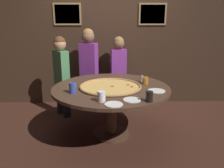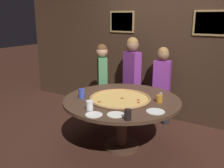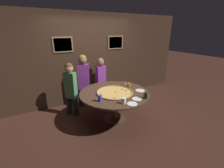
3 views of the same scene
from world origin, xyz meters
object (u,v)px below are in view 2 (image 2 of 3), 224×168
at_px(drink_cup_centre_back, 82,94).
at_px(diner_centre_back, 162,81).
at_px(white_plate_left_side, 155,111).
at_px(condiment_shaker, 161,96).
at_px(drink_cup_near_right, 90,105).
at_px(diner_side_right, 102,77).
at_px(giant_pizza, 120,98).
at_px(dining_table, 122,107).
at_px(white_plate_far_back, 94,115).
at_px(diner_far_left, 132,73).
at_px(drink_cup_far_right, 159,99).
at_px(drink_cup_beside_pizza, 128,115).
at_px(white_plate_right_side, 116,115).

distance_m(drink_cup_centre_back, diner_centre_back, 1.53).
distance_m(white_plate_left_side, condiment_shaker, 0.49).
distance_m(drink_cup_near_right, diner_side_right, 1.51).
bearing_deg(giant_pizza, dining_table, 75.71).
bearing_deg(diner_centre_back, giant_pizza, 73.90).
relative_size(drink_cup_near_right, white_plate_far_back, 0.59).
bearing_deg(diner_centre_back, diner_far_left, -1.60).
bearing_deg(diner_centre_back, drink_cup_far_right, 101.47).
bearing_deg(drink_cup_near_right, diner_side_right, 118.51).
distance_m(drink_cup_far_right, condiment_shaker, 0.13).
relative_size(drink_cup_beside_pizza, diner_side_right, 0.09).
xyz_separation_m(white_plate_far_back, diner_centre_back, (0.13, 1.80, 0.03)).
bearing_deg(dining_table, drink_cup_centre_back, -150.44).
height_order(drink_cup_near_right, diner_side_right, diner_side_right).
relative_size(giant_pizza, white_plate_left_side, 3.80).
relative_size(drink_cup_near_right, condiment_shaker, 1.24).
relative_size(white_plate_far_back, condiment_shaker, 2.09).
bearing_deg(white_plate_far_back, drink_cup_centre_back, 141.03).
relative_size(drink_cup_beside_pizza, white_plate_left_side, 0.54).
bearing_deg(giant_pizza, diner_far_left, 109.61).
bearing_deg(drink_cup_centre_back, condiment_shaker, 29.20).
distance_m(drink_cup_beside_pizza, diner_side_right, 1.84).
distance_m(dining_table, white_plate_right_side, 0.61).
height_order(drink_cup_beside_pizza, white_plate_right_side, drink_cup_beside_pizza).
xyz_separation_m(white_plate_right_side, white_plate_left_side, (0.35, 0.34, 0.00)).
relative_size(condiment_shaker, diner_far_left, 0.06).
height_order(drink_cup_beside_pizza, diner_centre_back, diner_centre_back).
distance_m(giant_pizza, white_plate_far_back, 0.65).
height_order(dining_table, white_plate_right_side, white_plate_right_side).
bearing_deg(drink_cup_far_right, diner_centre_back, 109.42).
relative_size(dining_table, diner_centre_back, 1.20).
height_order(dining_table, diner_side_right, diner_side_right).
relative_size(drink_cup_beside_pizza, diner_far_left, 0.08).
height_order(drink_cup_far_right, white_plate_far_back, drink_cup_far_right).
bearing_deg(white_plate_far_back, drink_cup_far_right, 59.81).
bearing_deg(diner_far_left, white_plate_left_side, 148.63).
distance_m(drink_cup_far_right, diner_centre_back, 1.03).
height_order(drink_cup_beside_pizza, white_plate_left_side, drink_cup_beside_pizza).
xyz_separation_m(drink_cup_centre_back, white_plate_left_side, (1.08, 0.06, -0.06)).
xyz_separation_m(condiment_shaker, diner_centre_back, (-0.31, 0.85, -0.02)).
bearing_deg(condiment_shaker, drink_cup_near_right, -124.63).
xyz_separation_m(drink_cup_beside_pizza, condiment_shaker, (0.05, 0.86, -0.01)).
bearing_deg(white_plate_left_side, white_plate_right_side, -136.31).
bearing_deg(drink_cup_far_right, white_plate_far_back, -120.19).
bearing_deg(diner_far_left, giant_pizza, 130.25).
distance_m(drink_cup_centre_back, drink_cup_near_right, 0.49).
bearing_deg(giant_pizza, white_plate_far_back, -87.39).
relative_size(drink_cup_far_right, drink_cup_near_right, 0.85).
bearing_deg(white_plate_left_side, white_plate_far_back, -140.09).
height_order(giant_pizza, white_plate_far_back, giant_pizza).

